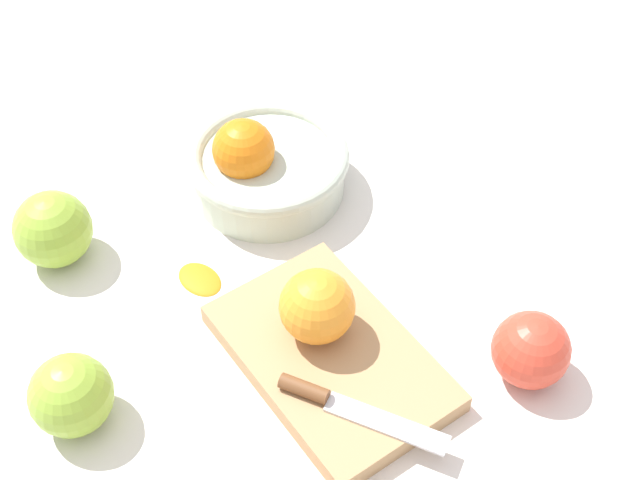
{
  "coord_description": "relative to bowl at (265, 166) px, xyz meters",
  "views": [
    {
      "loc": [
        0.49,
        -0.24,
        0.69
      ],
      "look_at": [
        0.0,
        0.1,
        0.04
      ],
      "focal_mm": 49.82,
      "sensor_mm": 36.0,
      "label": 1
    }
  ],
  "objects": [
    {
      "name": "ground_plane",
      "position": [
        0.12,
        -0.11,
        -0.04
      ],
      "size": [
        2.4,
        2.4,
        0.0
      ],
      "primitive_type": "plane",
      "color": "silver"
    },
    {
      "name": "bowl",
      "position": [
        0.0,
        0.0,
        0.0
      ],
      "size": [
        0.18,
        0.18,
        0.1
      ],
      "color": "beige",
      "rests_on": "ground_plane"
    },
    {
      "name": "cutting_board",
      "position": [
        0.23,
        -0.08,
        -0.02
      ],
      "size": [
        0.23,
        0.15,
        0.02
      ],
      "primitive_type": "cube",
      "rotation": [
        0.0,
        0.0,
        0.01
      ],
      "color": "tan",
      "rests_on": "ground_plane"
    },
    {
      "name": "orange_on_board",
      "position": [
        0.2,
        -0.07,
        0.02
      ],
      "size": [
        0.07,
        0.07,
        0.07
      ],
      "primitive_type": "sphere",
      "color": "orange",
      "rests_on": "cutting_board"
    },
    {
      "name": "knife",
      "position": [
        0.28,
        -0.1,
        -0.01
      ],
      "size": [
        0.14,
        0.09,
        0.01
      ],
      "color": "silver",
      "rests_on": "cutting_board"
    },
    {
      "name": "apple_front_left",
      "position": [
        -0.04,
        -0.23,
        0.0
      ],
      "size": [
        0.08,
        0.08,
        0.08
      ],
      "primitive_type": "sphere",
      "color": "#8EB738",
      "rests_on": "ground_plane"
    },
    {
      "name": "apple_front_center",
      "position": [
        0.15,
        -0.29,
        0.0
      ],
      "size": [
        0.07,
        0.07,
        0.07
      ],
      "primitive_type": "sphere",
      "color": "#8EB738",
      "rests_on": "ground_plane"
    },
    {
      "name": "apple_back_right",
      "position": [
        0.34,
        0.07,
        -0.0
      ],
      "size": [
        0.07,
        0.07,
        0.07
      ],
      "primitive_type": "sphere",
      "color": "#D6422D",
      "rests_on": "ground_plane"
    },
    {
      "name": "citrus_peel",
      "position": [
        0.07,
        -0.13,
        -0.03
      ],
      "size": [
        0.06,
        0.04,
        0.01
      ],
      "primitive_type": "ellipsoid",
      "rotation": [
        0.0,
        0.0,
        3.31
      ],
      "color": "orange",
      "rests_on": "ground_plane"
    }
  ]
}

